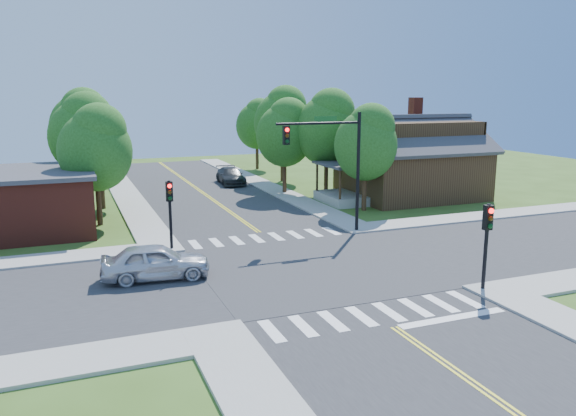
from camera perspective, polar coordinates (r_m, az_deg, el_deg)
name	(u,v)px	position (r m, az deg, el deg)	size (l,w,h in m)	color
ground	(310,269)	(27.18, 2.20, -6.17)	(100.00, 100.00, 0.00)	#3A571B
road_ns	(310,268)	(27.17, 2.20, -6.13)	(10.00, 90.00, 0.04)	#2D2D30
road_ew	(310,268)	(27.17, 2.20, -6.12)	(90.00, 10.00, 0.04)	#2D2D30
intersection_patch	(310,269)	(27.18, 2.20, -6.17)	(10.20, 10.20, 0.06)	#2D2D30
sidewalk_ne	(406,193)	(48.15, 11.85, 1.54)	(40.00, 40.00, 0.14)	#9E9B93
crosswalk_north	(266,237)	(32.70, -2.20, -3.00)	(8.85, 2.00, 0.01)	white
crosswalk_south	(375,314)	(21.98, 8.86, -10.59)	(8.85, 2.00, 0.01)	white
centerline	(310,268)	(27.16, 2.20, -6.08)	(0.30, 90.00, 0.01)	yellow
stop_bar	(453,319)	(22.27, 16.38, -10.77)	(4.60, 0.45, 0.09)	white
signal_mast_ne	(333,153)	(32.78, 4.58, 5.55)	(5.30, 0.42, 7.20)	black
signal_pole_se	(487,231)	(24.83, 19.59, -2.20)	(0.34, 0.42, 3.80)	black
signal_pole_nw	(170,202)	(30.16, -11.92, 0.60)	(0.34, 0.42, 3.80)	black
house_ne	(411,156)	(46.00, 12.37, 5.16)	(13.05, 8.80, 7.11)	#352012
building_nw	(3,202)	(37.58, -26.96, 0.52)	(10.40, 8.40, 3.73)	maroon
tree_e_a	(367,141)	(40.03, 8.04, 6.79)	(4.49, 4.27, 7.64)	#382314
tree_e_b	(328,126)	(45.72, 4.08, 8.35)	(5.12, 4.87, 8.71)	#382314
tree_e_c	(283,119)	(53.20, -0.50, 9.07)	(5.31, 5.05, 9.03)	#382314
tree_e_d	(258,123)	(62.01, -3.10, 8.65)	(4.57, 4.34, 7.76)	#382314
tree_w_a	(96,146)	(37.08, -18.89, 6.00)	(4.55, 4.32, 7.73)	#382314
tree_w_b	(85,132)	(43.70, -19.96, 7.31)	(4.97, 4.72, 8.44)	#382314
tree_w_c	(82,123)	(51.21, -20.20, 8.08)	(5.17, 4.91, 8.78)	#382314
tree_w_d	(78,133)	(60.34, -20.52, 7.18)	(3.93, 3.74, 6.69)	#382314
tree_house	(286,131)	(46.49, -0.24, 7.83)	(4.68, 4.45, 7.96)	#382314
tree_bldg	(100,144)	(42.47, -18.54, 6.14)	(4.20, 3.99, 7.14)	#382314
car_silver	(156,262)	(26.06, -13.30, -5.39)	(4.98, 2.42, 1.64)	silver
car_dgrey	(231,176)	(52.06, -5.85, 3.23)	(2.43, 5.26, 1.49)	#2B2E30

